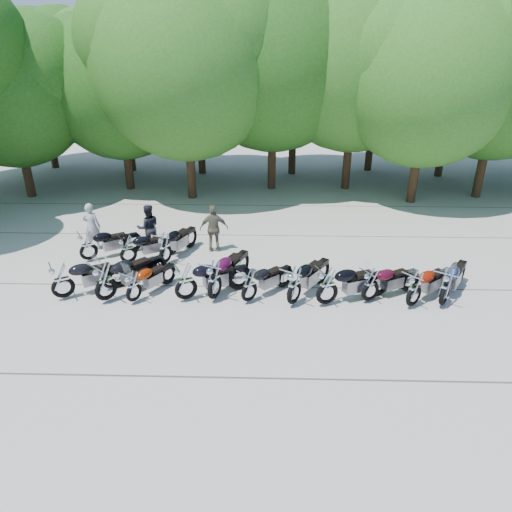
{
  "coord_description": "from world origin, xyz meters",
  "views": [
    {
      "loc": [
        0.36,
        -11.52,
        7.0
      ],
      "look_at": [
        0.0,
        1.5,
        1.1
      ],
      "focal_mm": 32.0,
      "sensor_mm": 36.0,
      "label": 1
    }
  ],
  "objects_px": {
    "motorcycle_6": "(294,285)",
    "motorcycle_7": "(328,285)",
    "rider_1": "(149,228)",
    "rider_2": "(214,229)",
    "motorcycle_13": "(165,247)",
    "rider_0": "(92,226)",
    "motorcycle_4": "(214,279)",
    "motorcycle_2": "(133,286)",
    "motorcycle_10": "(446,286)",
    "motorcycle_0": "(62,280)",
    "motorcycle_5": "(249,285)",
    "motorcycle_8": "(371,284)",
    "motorcycle_3": "(186,281)",
    "motorcycle_11": "(88,245)",
    "motorcycle_9": "(415,288)",
    "motorcycle_12": "(128,248)",
    "motorcycle_1": "(105,280)"
  },
  "relations": [
    {
      "from": "motorcycle_5",
      "to": "rider_2",
      "type": "xyz_separation_m",
      "value": [
        -1.48,
        3.86,
        0.31
      ]
    },
    {
      "from": "motorcycle_4",
      "to": "motorcycle_12",
      "type": "xyz_separation_m",
      "value": [
        -3.35,
        2.49,
        -0.12
      ]
    },
    {
      "from": "motorcycle_0",
      "to": "motorcycle_6",
      "type": "xyz_separation_m",
      "value": [
        7.01,
        -0.16,
        0.02
      ]
    },
    {
      "from": "motorcycle_0",
      "to": "motorcycle_2",
      "type": "xyz_separation_m",
      "value": [
        2.2,
        -0.14,
        -0.09
      ]
    },
    {
      "from": "motorcycle_11",
      "to": "motorcycle_6",
      "type": "bearing_deg",
      "value": -146.42
    },
    {
      "from": "motorcycle_4",
      "to": "motorcycle_9",
      "type": "bearing_deg",
      "value": -159.43
    },
    {
      "from": "motorcycle_1",
      "to": "motorcycle_10",
      "type": "bearing_deg",
      "value": -139.87
    },
    {
      "from": "motorcycle_2",
      "to": "motorcycle_13",
      "type": "height_order",
      "value": "motorcycle_13"
    },
    {
      "from": "motorcycle_0",
      "to": "motorcycle_13",
      "type": "height_order",
      "value": "motorcycle_0"
    },
    {
      "from": "motorcycle_1",
      "to": "motorcycle_11",
      "type": "xyz_separation_m",
      "value": [
        -1.59,
        2.87,
        -0.09
      ]
    },
    {
      "from": "motorcycle_3",
      "to": "rider_2",
      "type": "xyz_separation_m",
      "value": [
        0.43,
        3.82,
        0.22
      ]
    },
    {
      "from": "motorcycle_8",
      "to": "rider_2",
      "type": "height_order",
      "value": "rider_2"
    },
    {
      "from": "motorcycle_13",
      "to": "motorcycle_8",
      "type": "bearing_deg",
      "value": -178.75
    },
    {
      "from": "motorcycle_1",
      "to": "motorcycle_11",
      "type": "distance_m",
      "value": 3.28
    },
    {
      "from": "motorcycle_8",
      "to": "motorcycle_3",
      "type": "bearing_deg",
      "value": 62.25
    },
    {
      "from": "motorcycle_6",
      "to": "rider_0",
      "type": "distance_m",
      "value": 8.51
    },
    {
      "from": "motorcycle_0",
      "to": "motorcycle_13",
      "type": "bearing_deg",
      "value": -76.31
    },
    {
      "from": "motorcycle_12",
      "to": "motorcycle_13",
      "type": "height_order",
      "value": "motorcycle_13"
    },
    {
      "from": "motorcycle_13",
      "to": "motorcycle_4",
      "type": "bearing_deg",
      "value": 150.72
    },
    {
      "from": "motorcycle_2",
      "to": "motorcycle_13",
      "type": "distance_m",
      "value": 2.74
    },
    {
      "from": "motorcycle_0",
      "to": "motorcycle_5",
      "type": "bearing_deg",
      "value": -121.52
    },
    {
      "from": "motorcycle_10",
      "to": "rider_0",
      "type": "distance_m",
      "value": 12.57
    },
    {
      "from": "rider_2",
      "to": "motorcycle_13",
      "type": "bearing_deg",
      "value": 30.86
    },
    {
      "from": "motorcycle_7",
      "to": "motorcycle_5",
      "type": "bearing_deg",
      "value": 64.56
    },
    {
      "from": "motorcycle_5",
      "to": "motorcycle_4",
      "type": "bearing_deg",
      "value": 38.97
    },
    {
      "from": "motorcycle_6",
      "to": "motorcycle_7",
      "type": "relative_size",
      "value": 1.0
    },
    {
      "from": "motorcycle_11",
      "to": "rider_2",
      "type": "distance_m",
      "value": 4.55
    },
    {
      "from": "motorcycle_1",
      "to": "rider_0",
      "type": "xyz_separation_m",
      "value": [
        -1.81,
        4.03,
        0.19
      ]
    },
    {
      "from": "motorcycle_4",
      "to": "motorcycle_8",
      "type": "xyz_separation_m",
      "value": [
        4.69,
        -0.0,
        -0.1
      ]
    },
    {
      "from": "motorcycle_3",
      "to": "motorcycle_11",
      "type": "bearing_deg",
      "value": 27.91
    },
    {
      "from": "rider_1",
      "to": "motorcycle_5",
      "type": "bearing_deg",
      "value": 113.03
    },
    {
      "from": "motorcycle_1",
      "to": "rider_1",
      "type": "distance_m",
      "value": 4.02
    },
    {
      "from": "motorcycle_8",
      "to": "rider_0",
      "type": "xyz_separation_m",
      "value": [
        -9.76,
        3.84,
        0.29
      ]
    },
    {
      "from": "motorcycle_13",
      "to": "rider_0",
      "type": "bearing_deg",
      "value": -2.21
    },
    {
      "from": "motorcycle_2",
      "to": "rider_1",
      "type": "distance_m",
      "value": 4.07
    },
    {
      "from": "motorcycle_0",
      "to": "motorcycle_6",
      "type": "bearing_deg",
      "value": -122.47
    },
    {
      "from": "motorcycle_8",
      "to": "motorcycle_9",
      "type": "relative_size",
      "value": 0.96
    },
    {
      "from": "motorcycle_8",
      "to": "rider_2",
      "type": "distance_m",
      "value": 6.34
    },
    {
      "from": "motorcycle_7",
      "to": "rider_0",
      "type": "bearing_deg",
      "value": 42.06
    },
    {
      "from": "motorcycle_4",
      "to": "motorcycle_8",
      "type": "relative_size",
      "value": 1.17
    },
    {
      "from": "motorcycle_12",
      "to": "rider_2",
      "type": "height_order",
      "value": "rider_2"
    },
    {
      "from": "motorcycle_3",
      "to": "motorcycle_8",
      "type": "distance_m",
      "value": 5.55
    },
    {
      "from": "motorcycle_2",
      "to": "rider_1",
      "type": "height_order",
      "value": "rider_1"
    },
    {
      "from": "motorcycle_0",
      "to": "motorcycle_7",
      "type": "distance_m",
      "value": 7.98
    },
    {
      "from": "motorcycle_0",
      "to": "rider_1",
      "type": "height_order",
      "value": "rider_1"
    },
    {
      "from": "motorcycle_2",
      "to": "motorcycle_10",
      "type": "height_order",
      "value": "motorcycle_10"
    },
    {
      "from": "motorcycle_4",
      "to": "motorcycle_8",
      "type": "height_order",
      "value": "motorcycle_4"
    },
    {
      "from": "motorcycle_7",
      "to": "motorcycle_12",
      "type": "height_order",
      "value": "motorcycle_7"
    },
    {
      "from": "rider_1",
      "to": "rider_2",
      "type": "bearing_deg",
      "value": 156.18
    },
    {
      "from": "motorcycle_13",
      "to": "motorcycle_0",
      "type": "bearing_deg",
      "value": 66.47
    }
  ]
}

